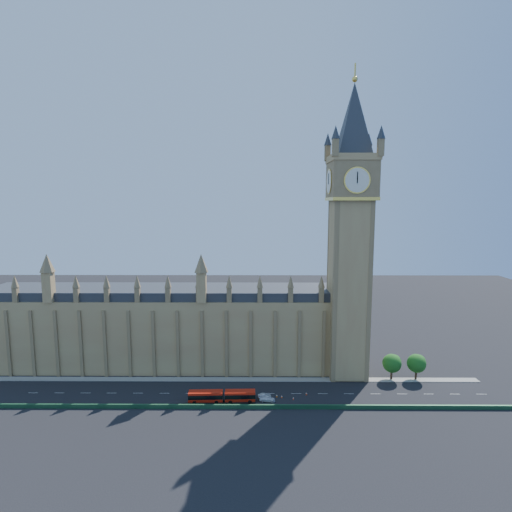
{
  "coord_description": "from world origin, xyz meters",
  "views": [
    {
      "loc": [
        8.51,
        -114.2,
        57.24
      ],
      "look_at": [
        7.75,
        10.0,
        40.72
      ],
      "focal_mm": 28.0,
      "sensor_mm": 36.0,
      "label": 1
    }
  ],
  "objects_px": {
    "car_silver": "(265,396)",
    "red_bus": "(222,396)",
    "car_grey": "(248,395)",
    "car_white": "(267,399)"
  },
  "relations": [
    {
      "from": "car_grey",
      "to": "car_silver",
      "type": "xyz_separation_m",
      "value": [
        4.8,
        -0.62,
        -0.01
      ]
    },
    {
      "from": "car_grey",
      "to": "red_bus",
      "type": "bearing_deg",
      "value": 113.3
    },
    {
      "from": "car_grey",
      "to": "car_white",
      "type": "bearing_deg",
      "value": -113.24
    },
    {
      "from": "car_silver",
      "to": "red_bus",
      "type": "bearing_deg",
      "value": 98.23
    },
    {
      "from": "red_bus",
      "to": "car_silver",
      "type": "xyz_separation_m",
      "value": [
        12.37,
        2.43,
        -1.09
      ]
    },
    {
      "from": "red_bus",
      "to": "car_white",
      "type": "height_order",
      "value": "red_bus"
    },
    {
      "from": "red_bus",
      "to": "car_grey",
      "type": "xyz_separation_m",
      "value": [
        7.57,
        3.05,
        -1.08
      ]
    },
    {
      "from": "red_bus",
      "to": "car_silver",
      "type": "relative_size",
      "value": 4.98
    },
    {
      "from": "red_bus",
      "to": "car_white",
      "type": "xyz_separation_m",
      "value": [
        13.13,
        0.5,
        -1.06
      ]
    },
    {
      "from": "red_bus",
      "to": "car_white",
      "type": "distance_m",
      "value": 13.18
    }
  ]
}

